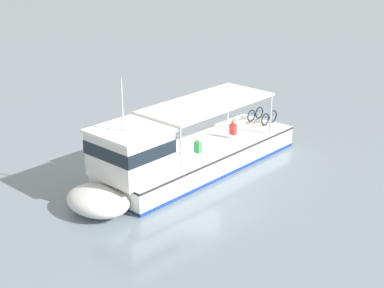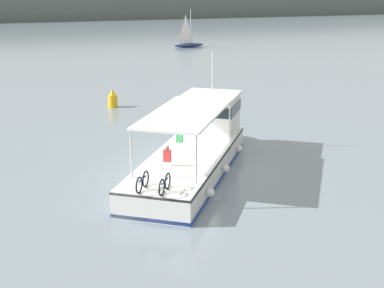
{
  "view_description": "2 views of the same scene",
  "coord_description": "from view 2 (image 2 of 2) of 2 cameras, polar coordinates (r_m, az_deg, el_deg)",
  "views": [
    {
      "loc": [
        -2.19,
        24.56,
        10.94
      ],
      "look_at": [
        0.14,
        -0.22,
        1.4
      ],
      "focal_mm": 53.9,
      "sensor_mm": 36.0,
      "label": 1
    },
    {
      "loc": [
        -8.77,
        -22.67,
        8.61
      ],
      "look_at": [
        0.14,
        -0.22,
        1.4
      ],
      "focal_mm": 49.52,
      "sensor_mm": 36.0,
      "label": 2
    }
  ],
  "objects": [
    {
      "name": "sailboat_near_port",
      "position": [
        79.24,
        -0.37,
        10.78
      ],
      "size": [
        4.94,
        2.01,
        5.4
      ],
      "color": "navy",
      "rests_on": "ground"
    },
    {
      "name": "ferry_main",
      "position": [
        26.25,
        0.6,
        -0.19
      ],
      "size": [
        10.14,
        12.0,
        5.32
      ],
      "color": "white",
      "rests_on": "ground"
    },
    {
      "name": "ground_plane",
      "position": [
        25.78,
        -0.48,
        -2.88
      ],
      "size": [
        400.0,
        400.0,
        0.0
      ],
      "primitive_type": "plane",
      "color": "gray"
    },
    {
      "name": "distant_shoreline",
      "position": [
        154.82,
        -18.95,
        13.67
      ],
      "size": [
        400.0,
        28.0,
        5.94
      ],
      "primitive_type": "cube",
      "color": "#515B56",
      "rests_on": "ground"
    },
    {
      "name": "channel_buoy",
      "position": [
        39.73,
        -8.54,
        4.76
      ],
      "size": [
        0.7,
        0.7,
        1.4
      ],
      "color": "gold",
      "rests_on": "ground"
    }
  ]
}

